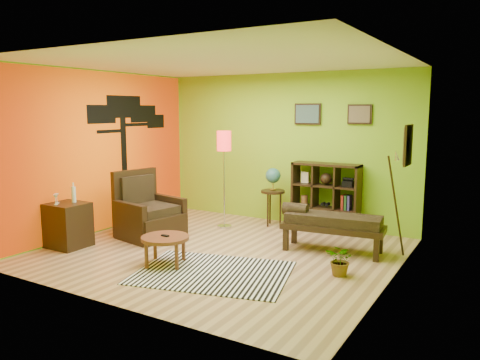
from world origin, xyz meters
The scene contains 11 objects.
ground centered at (0.00, 0.00, 0.00)m, with size 5.00×5.00×0.00m, color tan.
room_shell centered at (-0.09, 0.01, 1.80)m, with size 5.04×4.54×2.82m.
zebra_rug centered at (0.42, -0.84, 0.01)m, with size 1.98×1.44×0.01m, color white.
coffee_table centered at (-0.33, -0.89, 0.35)m, with size 0.66×0.66×0.42m.
armchair centered at (-1.53, 0.10, 0.34)m, with size 1.07×1.07×1.11m.
side_cabinet centered at (-2.20, -0.98, 0.35)m, with size 0.59×0.53×1.01m.
floor_lamp centered at (-0.76, 1.30, 1.42)m, with size 0.26×0.26×1.75m.
globe_table centered at (-0.06, 1.86, 0.81)m, with size 0.44×0.44×1.07m.
cube_shelf centered at (0.91, 2.03, 0.60)m, with size 1.20×0.35×1.20m.
bench centered at (1.41, 0.86, 0.45)m, with size 1.57×0.71×0.70m.
potted_plant centered at (1.90, -0.07, 0.16)m, with size 0.38×0.42×0.33m, color #26661E.
Camera 1 is at (3.73, -5.73, 2.13)m, focal length 35.00 mm.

